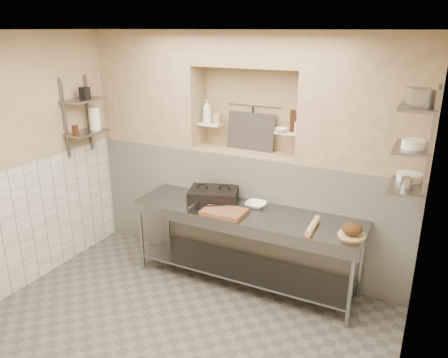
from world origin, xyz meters
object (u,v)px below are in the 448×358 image
Objects in this scene: panini_press at (213,195)px; bottle_soap at (207,111)px; bowl_alcove at (281,130)px; bread_loaf at (352,229)px; jug_left at (95,118)px; rolling_pin at (313,226)px; prep_table at (245,233)px; mixing_bowl at (256,205)px; cutting_board at (224,212)px.

bottle_soap reaches higher than panini_press.
bread_loaf is at bearing -31.33° from bowl_alcove.
rolling_pin is at bearing -2.25° from jug_left.
rolling_pin is at bearing -177.81° from bread_loaf.
jug_left is at bearing 179.37° from prep_table.
panini_press is 0.52m from mixing_bowl.
cutting_board is at bearing -126.87° from mixing_bowl.
bowl_alcove is (-0.97, 0.59, 0.76)m from bread_loaf.
bowl_alcove is (0.20, 0.52, 1.09)m from prep_table.
bottle_soap reaches higher than bread_loaf.
bottle_soap is 1.05× the size of jug_left.
panini_press is 1.53× the size of rolling_pin.
jug_left reaches higher than panini_press.
rolling_pin is 0.39m from bread_loaf.
bottle_soap is 1.42m from jug_left.
prep_table is at bearing 39.06° from cutting_board.
bread_loaf is 2.22m from bottle_soap.
bottle_soap is at bearing 129.77° from cutting_board.
cutting_board is 1.36m from bread_loaf.
bread_loaf is at bearing -12.52° from mixing_bowl.
cutting_board is 1.58× the size of bottle_soap.
jug_left is at bearing -176.01° from mixing_bowl.
rolling_pin reaches higher than cutting_board.
mixing_bowl is 1.18× the size of bread_loaf.
bottle_soap is at bearing 162.06° from bread_loaf.
bowl_alcove is at bearing 68.06° from mixing_bowl.
panini_press is 0.38m from cutting_board.
cutting_board is (0.27, -0.26, -0.05)m from panini_press.
mixing_bowl is at bearing -111.94° from bowl_alcove.
mixing_bowl is at bearing 167.48° from bread_loaf.
bottle_soap is at bearing 155.25° from mixing_bowl.
mixing_bowl is 1.65× the size of bowl_alcove.
jug_left is (-2.86, 0.11, 0.82)m from rolling_pin.
prep_table is 0.84m from rolling_pin.
cutting_board is at bearing -50.23° from bottle_soap.
bowl_alcove is (0.14, 0.35, 0.81)m from mixing_bowl.
prep_table is 1.22m from bread_loaf.
prep_table is 9.35× the size of jug_left.
bread_loaf is (1.11, -0.25, 0.05)m from mixing_bowl.
cutting_board is 1.65× the size of jug_left.
jug_left is at bearing 164.55° from panini_press.
jug_left is (-1.31, -0.53, -0.11)m from bottle_soap.
panini_press reaches higher than cutting_board.
rolling_pin is at bearing -6.52° from prep_table.
panini_press is 1.08m from bowl_alcove.
bottle_soap is at bearing 106.86° from panini_press.
mixing_bowl is at bearing 160.27° from rolling_pin.
jug_left reaches higher than mixing_bowl.
rolling_pin is (0.79, -0.09, 0.29)m from prep_table.
bottle_soap is at bearing 22.00° from jug_left.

